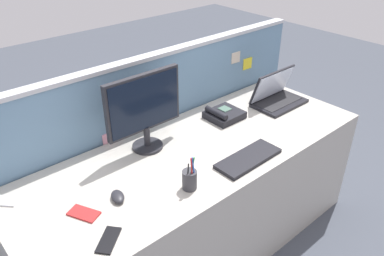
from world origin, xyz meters
name	(u,v)px	position (x,y,z in m)	size (l,w,h in m)	color
ground_plane	(197,243)	(0.00, 0.00, 0.00)	(10.00, 10.00, 0.00)	#424751
desk	(197,200)	(0.00, 0.00, 0.37)	(2.15, 0.79, 0.75)	#ADA89E
cubicle_divider	(154,141)	(0.00, 0.43, 0.60)	(2.47, 0.08, 1.19)	#6084A3
desktop_monitor	(144,107)	(-0.20, 0.22, 1.00)	(0.46, 0.18, 0.44)	#232328
laptop	(276,95)	(0.80, 0.08, 0.81)	(0.37, 0.23, 0.24)	black
desk_phone	(224,115)	(0.37, 0.16, 0.78)	(0.22, 0.20, 0.08)	black
keyboard_main	(248,158)	(0.14, -0.26, 0.76)	(0.39, 0.15, 0.02)	black
computer_mouse_right_hand	(118,197)	(-0.57, -0.07, 0.77)	(0.06, 0.10, 0.03)	#232328
pen_cup	(190,179)	(-0.26, -0.23, 0.80)	(0.07, 0.07, 0.19)	#333338
cell_phone_black_slab	(109,240)	(-0.74, -0.27, 0.75)	(0.07, 0.15, 0.01)	black
cell_phone_red_case	(84,213)	(-0.74, -0.05, 0.75)	(0.07, 0.14, 0.01)	#B22323
cell_phone_white_slab	(2,201)	(-0.99, 0.28, 0.75)	(0.07, 0.15, 0.01)	silver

